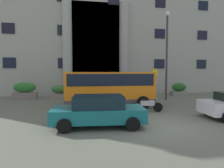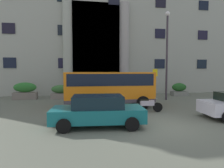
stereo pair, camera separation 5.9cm
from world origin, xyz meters
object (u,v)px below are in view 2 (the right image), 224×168
Objects in this scene: hedge_planter_east at (137,90)px; hedge_planter_west at (25,91)px; orange_minibus at (109,86)px; scooter_by_planter at (146,105)px; lamppost_plaza_centre at (167,49)px; hedge_planter_entrance_left at (62,92)px; parked_hatchback_near at (98,111)px; bus_stop_sign at (155,82)px; hedge_planter_far_west at (179,90)px.

hedge_planter_west is at bearing -178.65° from hedge_planter_east.
orange_minibus is 3.19m from scooter_by_planter.
lamppost_plaza_centre reaches higher than hedge_planter_east.
hedge_planter_entrance_left is 0.44× the size of parked_hatchback_near.
hedge_planter_west is at bearing 163.41° from bus_stop_sign.
hedge_planter_far_west is 0.84× the size of scooter_by_planter.
hedge_planter_entrance_left is at bearing -178.55° from hedge_planter_far_west.
hedge_planter_entrance_left is at bearing 108.34° from parked_hatchback_near.
scooter_by_planter is 0.25× the size of lamppost_plaza_centre.
lamppost_plaza_centre is (3.60, 4.80, 4.10)m from scooter_by_planter.
hedge_planter_far_west is 13.95m from parked_hatchback_near.
hedge_planter_west is 0.48× the size of parked_hatchback_near.
hedge_planter_west is at bearing 145.05° from orange_minibus.
parked_hatchback_near is (5.74, -9.96, -0.01)m from hedge_planter_west.
hedge_planter_far_west is at bearing 39.88° from bus_stop_sign.
hedge_planter_entrance_left is (3.28, -0.19, -0.12)m from hedge_planter_west.
parked_hatchback_near is at bearing -116.48° from hedge_planter_east.
lamppost_plaza_centre is at bearing 25.65° from orange_minibus.
lamppost_plaza_centre reaches higher than bus_stop_sign.
parked_hatchback_near reaches higher than hedge_planter_east.
hedge_planter_entrance_left is 0.25× the size of lamppost_plaza_centre.
hedge_planter_east is at bearing 123.75° from lamppost_plaza_centre.
scooter_by_planter is (9.08, -7.32, -0.30)m from hedge_planter_west.
hedge_planter_west reaches higher than parked_hatchback_near.
hedge_planter_entrance_left is 10.07m from parked_hatchback_near.
lamppost_plaza_centre is (12.68, -2.52, 3.80)m from hedge_planter_west.
parked_hatchback_near reaches higher than hedge_planter_entrance_left.
hedge_planter_east is (-4.57, 0.14, -0.00)m from hedge_planter_far_west.
hedge_planter_far_west is 15.40m from hedge_planter_west.
hedge_planter_far_west is 0.38× the size of parked_hatchback_near.
scooter_by_planter is at bearing -118.66° from bus_stop_sign.
bus_stop_sign is 1.67× the size of hedge_planter_far_west.
lamppost_plaza_centre is at bearing -13.90° from hedge_planter_entrance_left.
hedge_planter_far_west is at bearing 0.43° from hedge_planter_west.
hedge_planter_east is at bearing 178.25° from hedge_planter_far_west.
parked_hatchback_near reaches higher than scooter_by_planter.
parked_hatchback_near is at bearing -133.02° from lamppost_plaza_centre.
hedge_planter_east is (7.55, 0.45, 0.01)m from hedge_planter_entrance_left.
hedge_planter_east reaches higher than scooter_by_planter.
hedge_planter_entrance_left is 9.19m from scooter_by_planter.
lamppost_plaza_centre is (1.85, -2.77, 3.92)m from hedge_planter_east.
hedge_planter_entrance_left is at bearing 166.10° from lamppost_plaza_centre.
hedge_planter_west is 11.66m from scooter_by_planter.
lamppost_plaza_centre reaches higher than orange_minibus.
hedge_planter_east is (10.83, 0.25, -0.11)m from hedge_planter_west.
orange_minibus is 5.08m from parked_hatchback_near.
hedge_planter_west is at bearing 124.15° from parked_hatchback_near.
bus_stop_sign is (4.21, 1.76, 0.18)m from orange_minibus.
hedge_planter_east is at bearing 55.75° from orange_minibus.
hedge_planter_east is at bearing 83.50° from scooter_by_planter.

